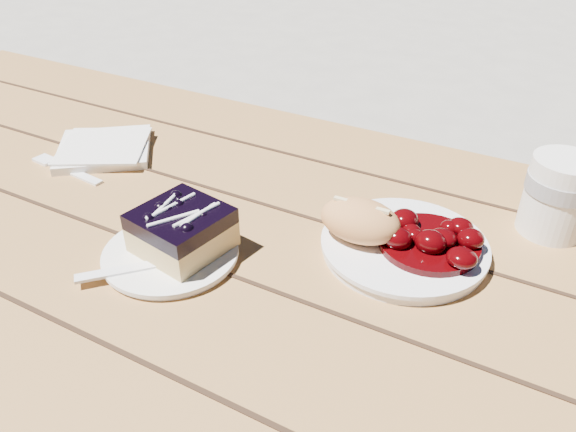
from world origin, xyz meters
The scene contains 10 objects.
picnic_table centered at (0.00, 0.00, 0.59)m, with size 2.00×1.55×0.75m.
main_plate centered at (0.20, 0.07, 0.76)m, with size 0.21×0.21×0.02m, color white.
goulash_stew centered at (0.23, 0.07, 0.79)m, with size 0.13×0.13×0.04m, color #3B0204, non-canonical shape.
bread_roll centered at (0.15, 0.05, 0.79)m, with size 0.11×0.07×0.05m, color tan.
dessert_plate centered at (-0.05, -0.09, 0.76)m, with size 0.17×0.17×0.01m, color white.
blueberry_cake centered at (-0.04, -0.07, 0.79)m, with size 0.12×0.12×0.06m.
fork_dessert centered at (-0.07, -0.14, 0.76)m, with size 0.03×0.16×0.01m, color white, non-canonical shape.
coffee_cup centered at (0.36, 0.21, 0.80)m, with size 0.09×0.09×0.11m, color white.
napkin_stack centered at (-0.34, 0.09, 0.76)m, with size 0.15×0.15×0.01m, color white.
fork_table centered at (-0.33, 0.01, 0.75)m, with size 0.03×0.16×0.01m, color white, non-canonical shape.
Camera 1 is at (0.35, -0.51, 1.19)m, focal length 35.00 mm.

